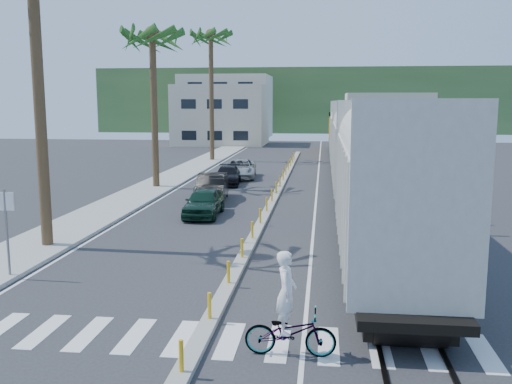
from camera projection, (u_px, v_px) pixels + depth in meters
ground at (217, 310)px, 15.97m from camera, size 140.00×140.00×0.00m
sidewalk at (166, 181)px, 41.47m from camera, size 3.00×90.00×0.15m
rails at (351, 179)px, 42.84m from camera, size 1.56×100.00×0.06m
median at (276, 194)px, 35.53m from camera, size 0.45×60.00×0.85m
crosswalk at (202, 339)px, 14.01m from camera, size 14.00×2.20×0.01m
lane_markings at (252, 183)px, 40.74m from camera, size 9.42×90.00×0.01m
freight_train at (355, 144)px, 39.21m from camera, size 3.00×60.94×5.85m
palm_trees at (158, 24)px, 37.49m from camera, size 3.50×37.20×13.75m
street_sign at (6, 220)px, 18.48m from camera, size 0.60×0.08×3.00m
buildings at (263, 111)px, 86.31m from camera, size 38.00×27.00×10.00m
hillside at (310, 101)px, 113.10m from camera, size 80.00×20.00×12.00m
car_lead at (204, 202)px, 29.00m from camera, size 1.82×4.25×1.43m
car_second at (212, 187)px, 33.59m from camera, size 2.60×5.11×1.57m
car_third at (228, 175)px, 40.17m from camera, size 2.56×4.73×1.28m
car_rear at (240, 169)px, 43.54m from camera, size 3.29×5.58×1.43m
cyclist at (289, 322)px, 13.01m from camera, size 0.82×2.10×2.47m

